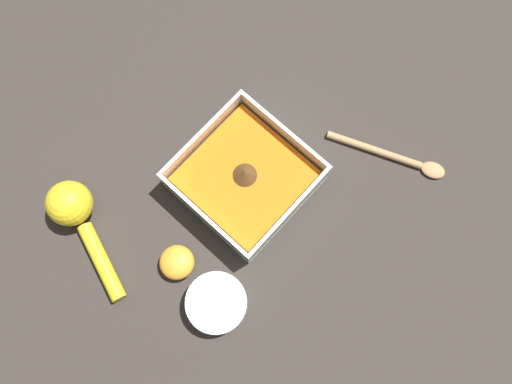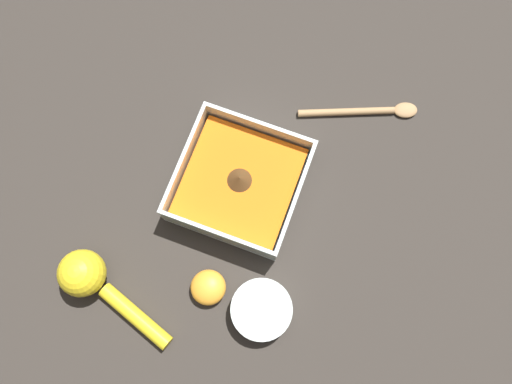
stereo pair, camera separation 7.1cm
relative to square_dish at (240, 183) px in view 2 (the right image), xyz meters
name	(u,v)px [view 2 (the right image)]	position (x,y,z in m)	size (l,w,h in m)	color
ground_plane	(246,218)	(0.03, -0.05, -0.02)	(4.00, 4.00, 0.00)	#332D28
square_dish	(240,183)	(0.00, 0.00, 0.00)	(0.19, 0.19, 0.06)	silver
spice_bowl	(261,310)	(0.10, -0.17, -0.01)	(0.09, 0.09, 0.03)	silver
lemon_squeezer	(91,280)	(-0.16, -0.22, 0.01)	(0.20, 0.10, 0.07)	yellow
lemon_half	(208,287)	(0.01, -0.17, -0.01)	(0.05, 0.05, 0.03)	orange
wooden_spoon	(365,111)	(0.15, 0.20, -0.02)	(0.20, 0.10, 0.01)	tan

